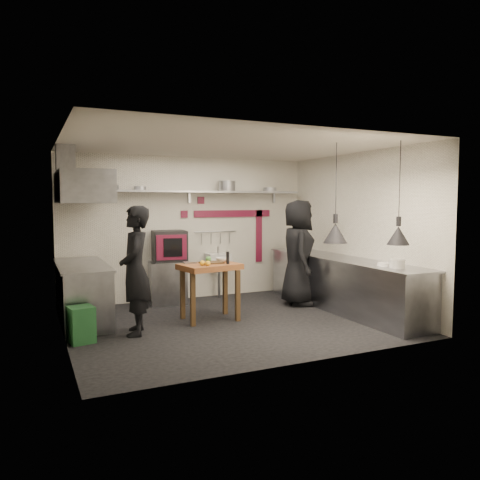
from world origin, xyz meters
name	(u,v)px	position (x,y,z in m)	size (l,w,h in m)	color
floor	(231,322)	(0.00, 0.00, 0.00)	(5.00, 5.00, 0.00)	black
ceiling	(231,145)	(0.00, 0.00, 2.80)	(5.00, 5.00, 0.00)	beige
wall_back	(189,228)	(0.00, 2.10, 1.40)	(5.00, 0.04, 2.80)	silver
wall_front	(303,246)	(0.00, -2.10, 1.40)	(5.00, 0.04, 2.80)	silver
wall_left	(62,240)	(-2.50, 0.00, 1.40)	(0.04, 4.20, 2.80)	silver
wall_right	(358,231)	(2.50, 0.00, 1.40)	(0.04, 4.20, 2.80)	silver
red_band_horiz	(233,214)	(0.95, 2.08, 1.68)	(1.70, 0.02, 0.14)	maroon
red_band_vert	(259,236)	(1.55, 2.08, 1.20)	(0.14, 0.02, 1.10)	maroon
red_tile_a	(201,200)	(0.25, 2.08, 1.95)	(0.14, 0.02, 0.14)	maroon
red_tile_b	(184,214)	(-0.10, 2.08, 1.68)	(0.14, 0.02, 0.14)	maroon
back_shelf	(192,192)	(0.00, 1.92, 2.12)	(4.60, 0.34, 0.04)	gray
shelf_bracket_left	(88,196)	(-1.90, 2.07, 2.02)	(0.04, 0.06, 0.24)	gray
shelf_bracket_mid	(189,197)	(0.00, 2.07, 2.02)	(0.04, 0.06, 0.24)	gray
shelf_bracket_right	(274,197)	(1.90, 2.07, 2.02)	(0.04, 0.06, 0.24)	gray
pan_far_left	(110,187)	(-1.54, 1.92, 2.19)	(0.31, 0.31, 0.09)	gray
pan_mid_left	(140,188)	(-1.00, 1.92, 2.18)	(0.22, 0.22, 0.07)	gray
stock_pot	(227,186)	(0.75, 1.92, 2.24)	(0.34, 0.34, 0.20)	gray
pan_right	(270,189)	(1.72, 1.92, 2.18)	(0.28, 0.28, 0.08)	gray
oven_stand	(167,282)	(-0.54, 1.79, 0.40)	(0.67, 0.61, 0.80)	gray
combi_oven	(169,246)	(-0.49, 1.82, 1.09)	(0.61, 0.57, 0.58)	black
oven_door	(172,247)	(-0.53, 1.52, 1.09)	(0.55, 0.03, 0.46)	maroon
oven_glass	(173,247)	(-0.51, 1.50, 1.09)	(0.34, 0.02, 0.34)	black
hand_sink	(218,259)	(0.55, 1.92, 0.78)	(0.46, 0.34, 0.22)	silver
sink_tap	(218,250)	(0.55, 1.92, 0.96)	(0.03, 0.03, 0.14)	gray
sink_drain	(219,281)	(0.55, 1.88, 0.34)	(0.06, 0.06, 0.66)	gray
utensil_rail	(215,232)	(0.55, 2.06, 1.32)	(0.02, 0.02, 0.90)	gray
counter_right	(342,284)	(2.15, 0.00, 0.45)	(0.70, 3.80, 0.90)	gray
counter_right_top	(342,259)	(2.15, 0.00, 0.92)	(0.76, 3.90, 0.03)	gray
plate_stack	(397,264)	(2.12, -1.39, 1.00)	(0.22, 0.22, 0.13)	silver
small_bowl_right	(384,264)	(2.10, -1.13, 0.96)	(0.21, 0.21, 0.05)	silver
counter_left	(83,294)	(-2.15, 1.05, 0.45)	(0.70, 1.90, 0.90)	gray
counter_left_top	(82,265)	(-2.15, 1.05, 0.92)	(0.76, 2.00, 0.03)	gray
extractor_hood	(83,187)	(-2.10, 1.05, 2.15)	(0.78, 1.60, 0.50)	gray
hood_duct	(65,161)	(-2.35, 1.05, 2.55)	(0.28, 0.28, 0.50)	gray
green_bin	(81,325)	(-2.30, -0.15, 0.25)	(0.32, 0.32, 0.50)	#1C5026
prep_table	(210,292)	(-0.26, 0.28, 0.46)	(0.92, 0.64, 0.92)	brown
cutting_board	(212,263)	(-0.21, 0.33, 0.93)	(0.36, 0.25, 0.03)	#47311A
pepper_mill	(228,258)	(0.01, 0.15, 1.02)	(0.05, 0.05, 0.20)	black
lemon_a	(202,263)	(-0.43, 0.15, 0.96)	(0.09, 0.09, 0.09)	#F4AD1E
lemon_b	(208,263)	(-0.36, 0.08, 0.96)	(0.08, 0.08, 0.08)	#F4AD1E
veg_ball	(208,259)	(-0.20, 0.49, 0.97)	(0.10, 0.10, 0.10)	#437F34
steel_tray	(190,263)	(-0.53, 0.46, 0.94)	(0.20, 0.13, 0.03)	gray
bowl	(222,260)	(0.04, 0.48, 0.95)	(0.21, 0.21, 0.06)	silver
heat_lamp_near	(336,193)	(1.30, -0.96, 2.05)	(0.36, 0.36, 1.50)	black
heat_lamp_far	(399,193)	(1.99, -1.53, 2.05)	(0.33, 0.33, 1.50)	black
chef_left	(135,270)	(-1.53, -0.04, 0.93)	(0.68, 0.45, 1.87)	black
chef_right	(298,253)	(1.65, 0.67, 0.98)	(0.96, 0.62, 1.96)	black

